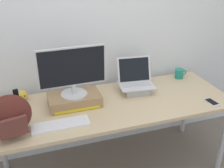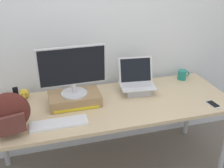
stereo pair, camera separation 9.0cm
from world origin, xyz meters
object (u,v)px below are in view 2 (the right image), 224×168
Objects in this scene: cell_phone at (213,104)px; external_keyboard at (59,123)px; messenger_backpack at (8,113)px; desktop_monitor at (73,70)px; open_laptop at (137,85)px; coffee_mug at (182,75)px; plush_toy at (24,94)px; toner_box_yellow at (75,99)px.

external_keyboard is at bearing 171.33° from cell_phone.
cell_phone is at bearing -2.32° from external_keyboard.
desktop_monitor is at bearing 15.85° from messenger_backpack.
messenger_backpack reaches higher than cell_phone.
open_laptop is 2.66× the size of coffee_mug.
external_keyboard is at bearing -148.78° from open_laptop.
plush_toy reaches higher than cell_phone.
desktop_monitor is 6.35× the size of plush_toy.
external_keyboard is 4.92× the size of plush_toy.
toner_box_yellow is at bearing -27.87° from plush_toy.
open_laptop is at bearing 25.32° from external_keyboard.
open_laptop is at bearing 4.98° from messenger_backpack.
external_keyboard is (-0.16, -0.28, -0.04)m from toner_box_yellow.
open_laptop is 2.34× the size of cell_phone.
toner_box_yellow is 3.01× the size of cell_phone.
toner_box_yellow is 0.26m from desktop_monitor.
plush_toy is at bearing 153.93° from cell_phone.
desktop_monitor reaches higher than external_keyboard.
coffee_mug is (1.13, 0.20, -0.26)m from desktop_monitor.
cell_phone is (-0.00, -0.54, -0.04)m from coffee_mug.
cell_phone is at bearing -16.80° from toner_box_yellow.
open_laptop is 0.83m from external_keyboard.
coffee_mug is 0.88× the size of cell_phone.
desktop_monitor reaches higher than open_laptop.
open_laptop is 1.14m from messenger_backpack.
coffee_mug is at bearing 3.99° from messenger_backpack.
toner_box_yellow is 1.15m from coffee_mug.
desktop_monitor reaches higher than toner_box_yellow.
external_keyboard is 2.97× the size of cell_phone.
cell_phone is (1.12, -0.34, -0.04)m from toner_box_yellow.
messenger_backpack reaches higher than plush_toy.
desktop_monitor is 0.44m from external_keyboard.
desktop_monitor is 1.60× the size of messenger_backpack.
open_laptop is at bearing 5.36° from desktop_monitor.
desktop_monitor is at bearing -27.98° from plush_toy.
open_laptop is at bearing -8.59° from plush_toy.
plush_toy is (-1.54, 0.02, -0.01)m from coffee_mug.
desktop_monitor is 0.59m from messenger_backpack.
desktop_monitor is 1.17m from coffee_mug.
toner_box_yellow is 0.47m from plush_toy.
toner_box_yellow is 1.26× the size of messenger_backpack.
open_laptop reaches higher than plush_toy.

